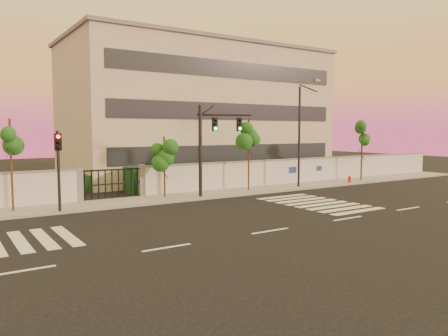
% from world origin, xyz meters
% --- Properties ---
extents(ground, '(120.00, 120.00, 0.00)m').
position_xyz_m(ground, '(0.00, 0.00, 0.00)').
color(ground, black).
rests_on(ground, ground).
extents(sidewalk, '(60.00, 3.00, 0.15)m').
position_xyz_m(sidewalk, '(0.00, 10.50, 0.07)').
color(sidewalk, gray).
rests_on(sidewalk, ground).
extents(perimeter_wall, '(60.00, 0.36, 2.20)m').
position_xyz_m(perimeter_wall, '(0.10, 12.00, 1.07)').
color(perimeter_wall, silver).
rests_on(perimeter_wall, ground).
extents(hedge_row, '(41.00, 4.25, 1.80)m').
position_xyz_m(hedge_row, '(1.17, 14.74, 0.82)').
color(hedge_row, '#103615').
rests_on(hedge_row, ground).
extents(institutional_building, '(24.40, 12.40, 12.25)m').
position_xyz_m(institutional_building, '(9.00, 21.99, 6.16)').
color(institutional_building, '#BFB7A2').
rests_on(institutional_building, ground).
extents(road_markings, '(57.00, 7.62, 0.02)m').
position_xyz_m(road_markings, '(-1.58, 3.76, 0.01)').
color(road_markings, silver).
rests_on(road_markings, ground).
extents(street_tree_c, '(1.34, 1.07, 5.03)m').
position_xyz_m(street_tree_c, '(-8.86, 10.51, 3.69)').
color(street_tree_c, '#382314').
rests_on(street_tree_c, ground).
extents(street_tree_d, '(1.42, 1.13, 4.03)m').
position_xyz_m(street_tree_d, '(0.03, 10.71, 2.97)').
color(street_tree_d, '#382314').
rests_on(street_tree_d, ground).
extents(street_tree_e, '(1.54, 1.22, 5.30)m').
position_xyz_m(street_tree_e, '(6.52, 10.43, 3.89)').
color(street_tree_e, '#382314').
rests_on(street_tree_e, ground).
extents(street_tree_f, '(1.63, 1.30, 5.32)m').
position_xyz_m(street_tree_f, '(18.50, 10.27, 3.91)').
color(street_tree_f, '#382314').
rests_on(street_tree_f, ground).
extents(traffic_signal_main, '(3.75, 1.26, 6.03)m').
position_xyz_m(traffic_signal_main, '(2.80, 9.58, 3.81)').
color(traffic_signal_main, black).
rests_on(traffic_signal_main, ground).
extents(traffic_signal_secondary, '(0.34, 0.34, 4.39)m').
position_xyz_m(traffic_signal_secondary, '(-6.81, 9.16, 2.79)').
color(traffic_signal_secondary, black).
rests_on(traffic_signal_secondary, ground).
extents(streetlight_east, '(0.48, 1.94, 8.05)m').
position_xyz_m(streetlight_east, '(10.79, 9.66, 4.35)').
color(streetlight_east, black).
rests_on(streetlight_east, ground).
extents(fire_hydrant, '(0.27, 0.27, 0.71)m').
position_xyz_m(fire_hydrant, '(16.13, 9.51, 0.35)').
color(fire_hydrant, red).
rests_on(fire_hydrant, ground).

